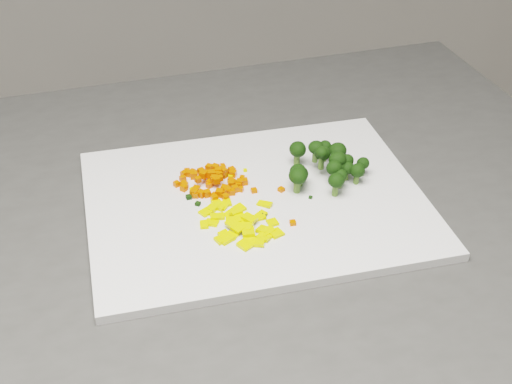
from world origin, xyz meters
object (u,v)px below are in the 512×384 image
object	(u,v)px
cutting_board	(256,202)
carrot_pile	(211,173)
pepper_pile	(239,220)
broccoli_pile	(323,158)

from	to	relation	value
cutting_board	carrot_pile	xyz separation A→B (m)	(-0.04, 0.05, 0.02)
pepper_pile	carrot_pile	bearing A→B (deg)	95.44
carrot_pile	pepper_pile	size ratio (longest dim) A/B	0.86
carrot_pile	pepper_pile	world-z (taller)	carrot_pile
cutting_board	pepper_pile	size ratio (longest dim) A/B	3.88
cutting_board	broccoli_pile	size ratio (longest dim) A/B	3.75
pepper_pile	broccoli_pile	world-z (taller)	broccoli_pile
cutting_board	broccoli_pile	xyz separation A→B (m)	(0.10, 0.03, 0.03)
pepper_pile	broccoli_pile	xyz separation A→B (m)	(0.13, 0.07, 0.02)
broccoli_pile	pepper_pile	bearing A→B (deg)	-151.43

